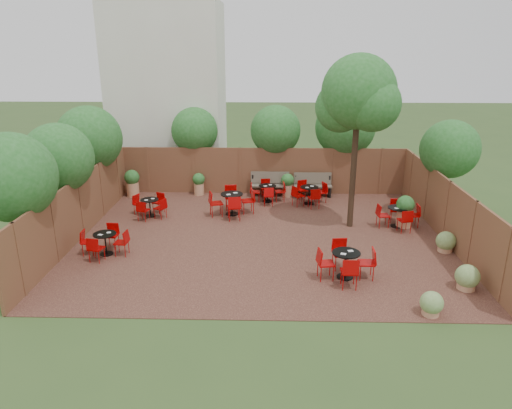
{
  "coord_description": "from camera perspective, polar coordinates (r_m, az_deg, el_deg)",
  "views": [
    {
      "loc": [
        0.21,
        -14.46,
        6.06
      ],
      "look_at": [
        -0.2,
        0.5,
        1.0
      ],
      "focal_mm": 32.93,
      "sensor_mm": 36.0,
      "label": 1
    }
  ],
  "objects": [
    {
      "name": "fence_right",
      "position": [
        16.38,
        22.18,
        -0.75
      ],
      "size": [
        0.08,
        10.0,
        2.0
      ],
      "primitive_type": "cube",
      "color": "brown",
      "rests_on": "ground"
    },
    {
      "name": "neighbour_building",
      "position": [
        23.04,
        -10.52,
        13.24
      ],
      "size": [
        5.0,
        4.0,
        8.0
      ],
      "primitive_type": "cube",
      "color": "silver",
      "rests_on": "ground"
    },
    {
      "name": "park_bench_right",
      "position": [
        19.97,
        6.89,
        2.45
      ],
      "size": [
        1.6,
        0.53,
        0.98
      ],
      "rotation": [
        0.0,
        0.0,
        0.01
      ],
      "color": "brown",
      "rests_on": "courtyard_paving"
    },
    {
      "name": "fence_back",
      "position": [
        20.11,
        0.92,
        4.1
      ],
      "size": [
        12.0,
        0.08,
        2.0
      ],
      "primitive_type": "cube",
      "color": "brown",
      "rests_on": "ground"
    },
    {
      "name": "low_shrubs",
      "position": [
        13.83,
        22.57,
        -7.34
      ],
      "size": [
        2.19,
        4.24,
        0.68
      ],
      "color": "tan",
      "rests_on": "courtyard_paving"
    },
    {
      "name": "courtyard_paving",
      "position": [
        15.68,
        0.68,
        -4.02
      ],
      "size": [
        12.0,
        10.0,
        0.02
      ],
      "primitive_type": "cube",
      "color": "#381D16",
      "rests_on": "ground"
    },
    {
      "name": "overhang_foliage",
      "position": [
        17.63,
        -5.68,
        7.6
      ],
      "size": [
        15.54,
        10.8,
        2.58
      ],
      "color": "#205D1E",
      "rests_on": "ground"
    },
    {
      "name": "ground",
      "position": [
        15.68,
        0.68,
        -4.06
      ],
      "size": [
        80.0,
        80.0,
        0.0
      ],
      "primitive_type": "plane",
      "color": "#354F23",
      "rests_on": "ground"
    },
    {
      "name": "bistro_tables",
      "position": [
        16.6,
        0.95,
        -1.1
      ],
      "size": [
        10.91,
        8.09,
        0.94
      ],
      "color": "black",
      "rests_on": "courtyard_paving"
    },
    {
      "name": "planters",
      "position": [
        18.75,
        -0.56,
        1.74
      ],
      "size": [
        11.13,
        4.11,
        1.14
      ],
      "color": "tan",
      "rests_on": "courtyard_paving"
    },
    {
      "name": "fence_left",
      "position": [
        16.53,
        -20.59,
        -0.38
      ],
      "size": [
        0.08,
        10.0,
        2.0
      ],
      "primitive_type": "cube",
      "color": "brown",
      "rests_on": "ground"
    },
    {
      "name": "courtyard_tree",
      "position": [
        15.92,
        12.29,
        12.53
      ],
      "size": [
        2.64,
        2.54,
        5.86
      ],
      "rotation": [
        0.0,
        0.0,
        0.14
      ],
      "color": "black",
      "rests_on": "courtyard_paving"
    },
    {
      "name": "park_bench_left",
      "position": [
        19.88,
        1.72,
        2.54
      ],
      "size": [
        1.64,
        0.54,
        1.01
      ],
      "rotation": [
        0.0,
        0.0,
        -0.01
      ],
      "color": "brown",
      "rests_on": "courtyard_paving"
    }
  ]
}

